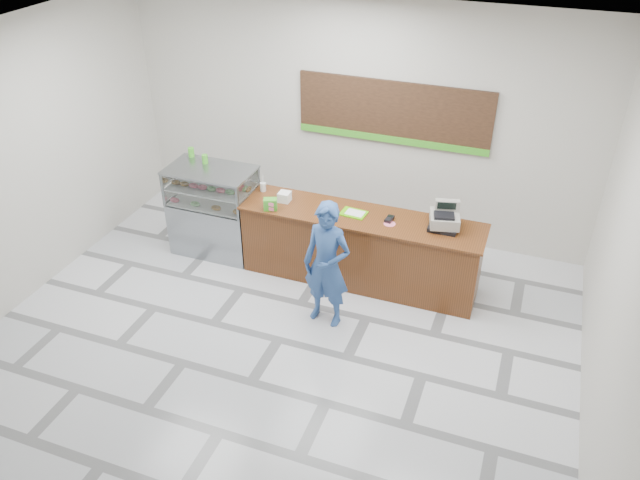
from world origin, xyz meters
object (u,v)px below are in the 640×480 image
(customer, at_px, (327,265))
(cash_register, at_px, (445,219))
(serving_tray, at_px, (354,213))
(sales_counter, at_px, (360,248))
(display_case, at_px, (214,210))

(customer, bearing_deg, cash_register, 47.99)
(cash_register, height_order, serving_tray, cash_register)
(sales_counter, bearing_deg, cash_register, 4.41)
(cash_register, bearing_deg, customer, -152.88)
(sales_counter, height_order, serving_tray, serving_tray)
(sales_counter, bearing_deg, display_case, 180.00)
(serving_tray, bearing_deg, customer, -86.18)
(display_case, xyz_separation_m, cash_register, (3.29, 0.08, 0.48))
(sales_counter, height_order, display_case, display_case)
(display_case, xyz_separation_m, customer, (2.09, -0.96, 0.16))
(customer, bearing_deg, serving_tray, 95.63)
(display_case, bearing_deg, sales_counter, -0.00)
(sales_counter, height_order, cash_register, cash_register)
(sales_counter, bearing_deg, serving_tray, 173.34)
(cash_register, relative_size, customer, 0.27)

